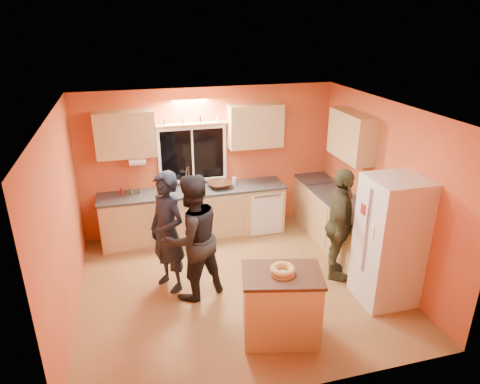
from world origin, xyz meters
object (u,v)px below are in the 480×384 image
object	(u,v)px
person_center	(192,238)
person_left	(168,232)
island	(281,305)
refrigerator	(390,241)
person_right	(339,225)

from	to	relation	value
person_center	person_left	bearing A→B (deg)	-65.93
island	person_left	bearing A→B (deg)	143.27
refrigerator	person_right	world-z (taller)	refrigerator
person_left	person_center	xyz separation A→B (m)	(0.30, -0.28, 0.02)
person_right	refrigerator	bearing A→B (deg)	-121.40
refrigerator	person_left	world-z (taller)	refrigerator
person_center	person_right	world-z (taller)	person_center
refrigerator	person_center	distance (m)	2.66
person_center	person_right	bearing A→B (deg)	154.98
island	person_left	distance (m)	1.90
island	person_left	world-z (taller)	person_left
island	person_center	bearing A→B (deg)	141.34
person_center	island	bearing A→B (deg)	105.40
refrigerator	island	size ratio (longest dim) A/B	1.70
island	person_right	xyz separation A→B (m)	(1.27, 1.04, 0.40)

